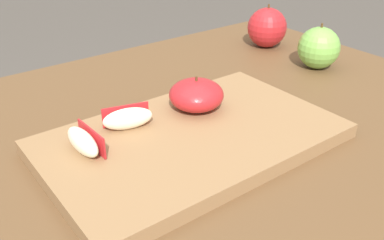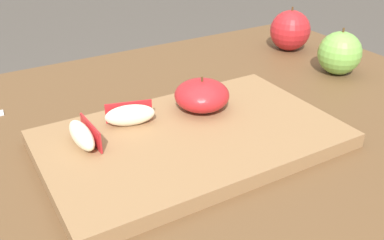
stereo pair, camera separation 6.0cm
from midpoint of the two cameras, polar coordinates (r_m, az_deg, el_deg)
dining_table at (r=0.70m, az=0.50°, el=-11.63°), size 1.13×0.81×0.77m
cutting_board at (r=0.62m, az=2.79°, el=-2.57°), size 0.42×0.26×0.02m
apple_half_skin_up at (r=0.67m, az=3.90°, el=3.23°), size 0.09×0.09×0.05m
apple_wedge_middle at (r=0.63m, az=-5.47°, el=0.61°), size 0.08×0.04×0.03m
apple_wedge_front at (r=0.59m, az=-11.40°, el=-2.04°), size 0.03×0.07×0.03m
whole_apple_crimson at (r=1.01m, az=14.52°, el=11.33°), size 0.09×0.09×0.10m
whole_apple_granny_green at (r=0.91m, az=20.72°, el=8.21°), size 0.08×0.08×0.09m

